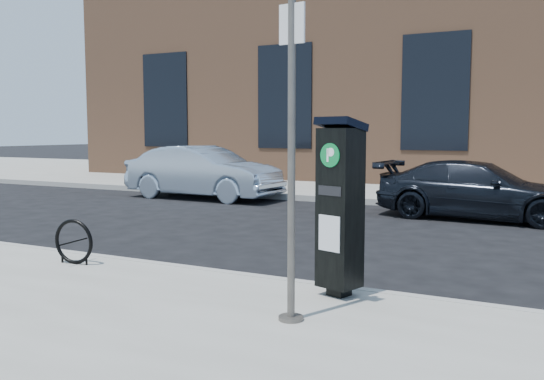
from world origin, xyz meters
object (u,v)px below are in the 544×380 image
Objects in this scene: parking_kiosk at (340,205)px; car_silver at (203,172)px; car_dark at (478,190)px; sign_pole at (291,164)px; bike_rack at (74,242)px.

parking_kiosk reaches higher than car_silver.
car_dark is (0.44, 7.12, -0.47)m from parking_kiosk.
bike_rack is (-3.37, 0.74, -1.11)m from sign_pole.
sign_pole reaches higher than car_silver.
car_silver is (-3.24, 7.81, 0.29)m from bike_rack.
parking_kiosk is 0.42× the size of car_silver.
sign_pole is (-0.11, -0.92, 0.46)m from parking_kiosk.
parking_kiosk reaches higher than bike_rack.
bike_rack is at bearing -159.10° from parking_kiosk.
car_silver is at bearing 135.26° from sign_pole.
sign_pole reaches higher than car_dark.
parking_kiosk is at bearing 90.75° from sign_pole.
car_dark is at bearing 55.85° from bike_rack.
parking_kiosk is 0.44× the size of car_dark.
car_dark is at bearing 104.40° from parking_kiosk.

